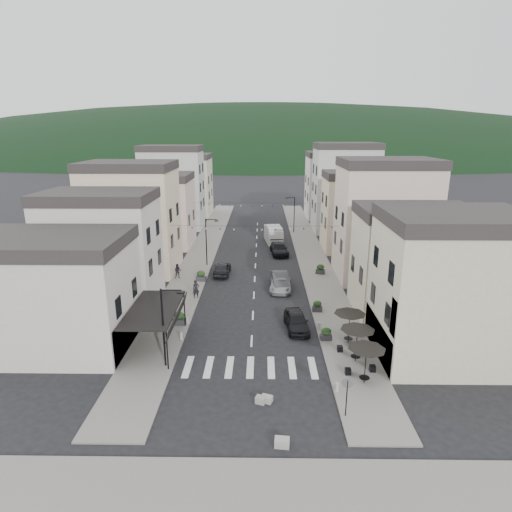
# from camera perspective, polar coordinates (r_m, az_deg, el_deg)

# --- Properties ---
(ground) EXTENTS (700.00, 700.00, 0.00)m
(ground) POSITION_cam_1_polar(r_m,az_deg,el_deg) (30.07, -0.88, -16.58)
(ground) COLOR black
(ground) RESTS_ON ground
(sidewalk_left) EXTENTS (4.00, 76.00, 0.12)m
(sidewalk_left) POSITION_cam_1_polar(r_m,az_deg,el_deg) (60.07, -7.17, 0.52)
(sidewalk_left) COLOR slate
(sidewalk_left) RESTS_ON ground
(sidewalk_right) EXTENTS (4.00, 76.00, 0.12)m
(sidewalk_right) POSITION_cam_1_polar(r_m,az_deg,el_deg) (59.87, 7.20, 0.47)
(sidewalk_right) COLOR slate
(sidewalk_right) RESTS_ON ground
(hill_backdrop) EXTENTS (640.00, 360.00, 70.00)m
(hill_backdrop) POSITION_cam_1_polar(r_m,az_deg,el_deg) (325.62, 0.68, 13.53)
(hill_backdrop) COLOR black
(hill_backdrop) RESTS_ON ground
(boutique_building) EXTENTS (12.00, 8.00, 8.00)m
(boutique_building) POSITION_cam_1_polar(r_m,az_deg,el_deg) (36.49, -25.89, -5.14)
(boutique_building) COLOR beige
(boutique_building) RESTS_ON ground
(bistro_building) EXTENTS (10.00, 8.00, 10.00)m
(bistro_building) POSITION_cam_1_polar(r_m,az_deg,el_deg) (34.21, 24.45, -4.54)
(bistro_building) COLOR #BFB598
(bistro_building) RESTS_ON ground
(boutique_awning) EXTENTS (3.77, 7.50, 3.28)m
(boutique_awning) POSITION_cam_1_polar(r_m,az_deg,el_deg) (33.96, -13.06, -7.02)
(boutique_awning) COLOR black
(boutique_awning) RESTS_ON ground
(buildings_row_left) EXTENTS (10.20, 54.16, 14.00)m
(buildings_row_left) POSITION_cam_1_polar(r_m,az_deg,el_deg) (65.60, -12.79, 7.02)
(buildings_row_left) COLOR beige
(buildings_row_left) RESTS_ON ground
(buildings_row_right) EXTENTS (10.20, 54.16, 14.50)m
(buildings_row_right) POSITION_cam_1_polar(r_m,az_deg,el_deg) (64.10, 13.24, 6.96)
(buildings_row_right) COLOR #BFB598
(buildings_row_right) RESTS_ON ground
(cafe_terrace) EXTENTS (2.50, 8.10, 2.53)m
(cafe_terrace) POSITION_cam_1_polar(r_m,az_deg,el_deg) (32.08, 13.36, -9.98)
(cafe_terrace) COLOR black
(cafe_terrace) RESTS_ON ground
(streetlamp_left_near) EXTENTS (1.70, 0.56, 6.00)m
(streetlamp_left_near) POSITION_cam_1_polar(r_m,az_deg,el_deg) (30.74, -11.83, -8.31)
(streetlamp_left_near) COLOR black
(streetlamp_left_near) RESTS_ON ground
(streetlamp_left_far) EXTENTS (1.70, 0.56, 6.00)m
(streetlamp_left_far) POSITION_cam_1_polar(r_m,az_deg,el_deg) (53.17, -6.38, 2.52)
(streetlamp_left_far) COLOR black
(streetlamp_left_far) RESTS_ON ground
(streetlamp_right_far) EXTENTS (1.70, 0.56, 6.00)m
(streetlamp_right_far) POSITION_cam_1_polar(r_m,az_deg,el_deg) (70.54, 4.90, 6.00)
(streetlamp_right_far) COLOR black
(streetlamp_right_far) RESTS_ON ground
(traffic_sign) EXTENTS (0.70, 0.07, 2.70)m
(traffic_sign) POSITION_cam_1_polar(r_m,az_deg,el_deg) (26.55, 12.07, -16.95)
(traffic_sign) COLOR black
(traffic_sign) RESTS_ON ground
(bollards) EXTENTS (11.66, 10.26, 0.60)m
(bollards) POSITION_cam_1_polar(r_m,az_deg,el_deg) (34.62, -0.61, -11.03)
(bollards) COLOR gray
(bollards) RESTS_ON ground
(bunting_near) EXTENTS (19.00, 0.28, 0.62)m
(bunting_near) POSITION_cam_1_polar(r_m,az_deg,el_deg) (48.42, -0.16, 3.62)
(bunting_near) COLOR black
(bunting_near) RESTS_ON ground
(bunting_far) EXTENTS (19.00, 0.28, 0.62)m
(bunting_far) POSITION_cam_1_polar(r_m,az_deg,el_deg) (64.12, 0.08, 6.79)
(bunting_far) COLOR black
(bunting_far) RESTS_ON ground
(parked_car_a) EXTENTS (2.21, 4.63, 1.53)m
(parked_car_a) POSITION_cam_1_polar(r_m,az_deg,el_deg) (37.03, 5.42, -8.60)
(parked_car_a) COLOR black
(parked_car_a) RESTS_ON ground
(parked_car_b) EXTENTS (2.14, 5.06, 1.62)m
(parked_car_b) POSITION_cam_1_polar(r_m,az_deg,el_deg) (46.34, 3.24, -3.24)
(parked_car_b) COLOR #363639
(parked_car_b) RESTS_ON ground
(parked_car_c) EXTENTS (2.46, 4.86, 1.32)m
(parked_car_c) POSITION_cam_1_polar(r_m,az_deg,el_deg) (45.61, 3.28, -3.77)
(parked_car_c) COLOR #979A9F
(parked_car_c) RESTS_ON ground
(parked_car_d) EXTENTS (2.70, 5.52, 1.55)m
(parked_car_d) POSITION_cam_1_polar(r_m,az_deg,el_deg) (58.62, 3.10, 0.95)
(parked_car_d) COLOR black
(parked_car_d) RESTS_ON ground
(parked_car_e) EXTENTS (1.96, 4.58, 1.54)m
(parked_car_e) POSITION_cam_1_polar(r_m,az_deg,el_deg) (50.41, -4.53, -1.67)
(parked_car_e) COLOR black
(parked_car_e) RESTS_ON ground
(delivery_van) EXTENTS (2.82, 5.61, 2.58)m
(delivery_van) POSITION_cam_1_polar(r_m,az_deg,el_deg) (64.78, 2.35, 2.91)
(delivery_van) COLOR #B8B8BA
(delivery_van) RESTS_ON ground
(pedestrian_a) EXTENTS (0.80, 0.67, 1.87)m
(pedestrian_a) POSITION_cam_1_polar(r_m,az_deg,el_deg) (43.46, -8.00, -4.39)
(pedestrian_a) COLOR black
(pedestrian_a) RESTS_ON sidewalk_left
(pedestrian_b) EXTENTS (0.88, 0.71, 1.70)m
(pedestrian_b) POSITION_cam_1_polar(r_m,az_deg,el_deg) (49.50, -10.38, -1.99)
(pedestrian_b) COLOR black
(pedestrian_b) RESTS_ON sidewalk_left
(concrete_block_a) EXTENTS (0.85, 0.58, 0.50)m
(concrete_block_a) POSITION_cam_1_polar(r_m,az_deg,el_deg) (25.11, 3.49, -23.57)
(concrete_block_a) COLOR gray
(concrete_block_a) RESTS_ON ground
(concrete_block_b) EXTENTS (0.72, 0.63, 0.45)m
(concrete_block_b) POSITION_cam_1_polar(r_m,az_deg,el_deg) (28.13, 0.61, -18.63)
(concrete_block_b) COLOR gray
(concrete_block_b) RESTS_ON ground
(concrete_block_c) EXTENTS (0.84, 0.72, 0.40)m
(concrete_block_c) POSITION_cam_1_polar(r_m,az_deg,el_deg) (28.25, 1.42, -18.52)
(concrete_block_c) COLOR gray
(concrete_block_c) RESTS_ON ground
(planter_la) EXTENTS (1.10, 0.67, 1.18)m
(planter_la) POSITION_cam_1_polar(r_m,az_deg,el_deg) (38.09, -10.21, -8.17)
(planter_la) COLOR #2B2B2D
(planter_la) RESTS_ON sidewalk_left
(planter_lb) EXTENTS (1.18, 0.81, 1.20)m
(planter_lb) POSITION_cam_1_polar(r_m,az_deg,el_deg) (48.32, -7.33, -2.65)
(planter_lb) COLOR #313234
(planter_lb) RESTS_ON sidewalk_left
(planter_ra) EXTENTS (0.99, 0.62, 1.05)m
(planter_ra) POSITION_cam_1_polar(r_m,az_deg,el_deg) (35.42, 9.32, -10.21)
(planter_ra) COLOR #2F2F31
(planter_ra) RESTS_ON sidewalk_right
(planter_rb) EXTENTS (0.95, 0.56, 1.03)m
(planter_rb) POSITION_cam_1_polar(r_m,az_deg,el_deg) (40.53, 8.17, -6.63)
(planter_rb) COLOR #2A2A2C
(planter_rb) RESTS_ON sidewalk_right
(planter_rc) EXTENTS (1.15, 0.84, 1.15)m
(planter_rc) POSITION_cam_1_polar(r_m,az_deg,el_deg) (50.88, 8.58, -1.74)
(planter_rc) COLOR #2B2B2D
(planter_rc) RESTS_ON sidewalk_right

